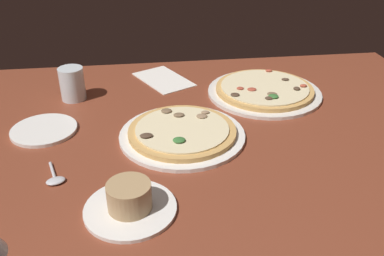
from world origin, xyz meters
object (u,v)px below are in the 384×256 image
object	(u,v)px
water_glass	(73,85)
spoon	(55,179)
side_plate	(44,130)
paper_menu	(164,79)
pizza_main	(182,133)
ramekin_on_saucer	(130,201)
pizza_side	(264,90)

from	to	relation	value
water_glass	spoon	distance (cm)	40.67
side_plate	spoon	bearing A→B (deg)	105.22
paper_menu	side_plate	bearing A→B (deg)	14.80
water_glass	spoon	size ratio (longest dim) A/B	1.04
pizza_main	side_plate	distance (cm)	35.37
water_glass	paper_menu	distance (cm)	29.39
paper_menu	ramekin_on_saucer	bearing A→B (deg)	52.92
pizza_main	pizza_side	distance (cm)	35.02
ramekin_on_saucer	water_glass	distance (cm)	54.75
pizza_main	ramekin_on_saucer	world-z (taller)	ramekin_on_saucer
pizza_main	side_plate	size ratio (longest dim) A/B	1.89
pizza_side	paper_menu	size ratio (longest dim) A/B	1.66
side_plate	ramekin_on_saucer	bearing A→B (deg)	122.93
spoon	water_glass	bearing A→B (deg)	-89.42
ramekin_on_saucer	side_plate	distance (cm)	39.95
side_plate	spoon	distance (cm)	22.52
spoon	pizza_side	bearing A→B (deg)	-147.02
ramekin_on_saucer	water_glass	xyz separation A→B (cm)	(16.20, -52.26, 1.99)
side_plate	spoon	xyz separation A→B (cm)	(-5.91, 21.73, 0.01)
paper_menu	spoon	size ratio (longest dim) A/B	2.21
ramekin_on_saucer	paper_menu	xyz separation A→B (cm)	(-10.89, -62.91, -2.10)
water_glass	side_plate	size ratio (longest dim) A/B	0.58
ramekin_on_saucer	paper_menu	bearing A→B (deg)	-99.82
pizza_side	side_plate	distance (cm)	63.62
ramekin_on_saucer	water_glass	world-z (taller)	water_glass
ramekin_on_saucer	water_glass	bearing A→B (deg)	-72.78
paper_menu	spoon	xyz separation A→B (cm)	(26.67, 51.14, 0.31)
pizza_side	paper_menu	xyz separation A→B (cm)	(29.33, -14.80, -1.04)
paper_menu	water_glass	bearing A→B (deg)	-5.81
spoon	ramekin_on_saucer	bearing A→B (deg)	143.29
pizza_side	side_plate	bearing A→B (deg)	13.28
ramekin_on_saucer	paper_menu	size ratio (longest dim) A/B	0.88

